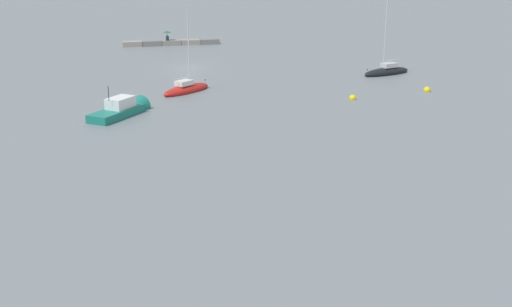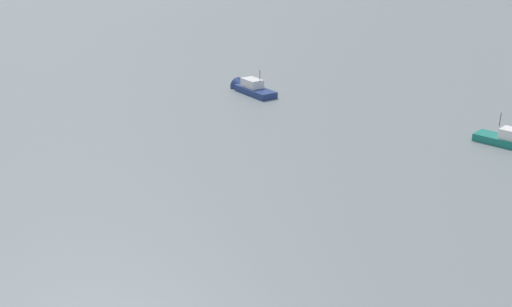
# 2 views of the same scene
# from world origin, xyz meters

# --- Properties ---
(ground_plane) EXTENTS (500.00, 500.00, 0.00)m
(ground_plane) POSITION_xyz_m (0.00, 0.00, 0.00)
(ground_plane) COLOR slate
(seawall_pier) EXTENTS (12.59, 1.42, 0.65)m
(seawall_pier) POSITION_xyz_m (0.00, -16.95, 0.33)
(seawall_pier) COLOR slate
(seawall_pier) RESTS_ON ground_plane
(person_seated_blue_left) EXTENTS (0.46, 0.65, 0.73)m
(person_seated_blue_left) POSITION_xyz_m (0.50, -16.90, 0.90)
(person_seated_blue_left) COLOR #1E2333
(person_seated_blue_left) RESTS_ON seawall_pier
(umbrella_open_green) EXTENTS (1.17, 1.17, 1.26)m
(umbrella_open_green) POSITION_xyz_m (0.48, -16.94, 1.75)
(umbrella_open_green) COLOR black
(umbrella_open_green) RESTS_ON seawall_pier
(sailboat_black_near) EXTENTS (5.91, 3.38, 8.45)m
(sailboat_black_near) POSITION_xyz_m (-19.44, 8.06, 0.29)
(sailboat_black_near) COLOR black
(sailboat_black_near) RESTS_ON ground_plane
(sailboat_red_mid) EXTENTS (5.29, 4.73, 7.93)m
(sailboat_red_mid) POSITION_xyz_m (1.65, 11.96, 0.28)
(sailboat_red_mid) COLOR red
(sailboat_red_mid) RESTS_ON ground_plane
(motorboat_teal_near) EXTENTS (5.11, 5.71, 3.31)m
(motorboat_teal_near) POSITION_xyz_m (7.46, 19.02, 0.35)
(motorboat_teal_near) COLOR #197266
(motorboat_teal_near) RESTS_ON ground_plane
(mooring_buoy_near) EXTENTS (0.61, 0.61, 0.61)m
(mooring_buoy_near) POSITION_xyz_m (-11.99, 18.05, 0.11)
(mooring_buoy_near) COLOR yellow
(mooring_buoy_near) RESTS_ON ground_plane
(mooring_buoy_mid) EXTENTS (0.65, 0.65, 0.65)m
(mooring_buoy_mid) POSITION_xyz_m (-19.72, 16.54, 0.11)
(mooring_buoy_mid) COLOR yellow
(mooring_buoy_mid) RESTS_ON ground_plane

